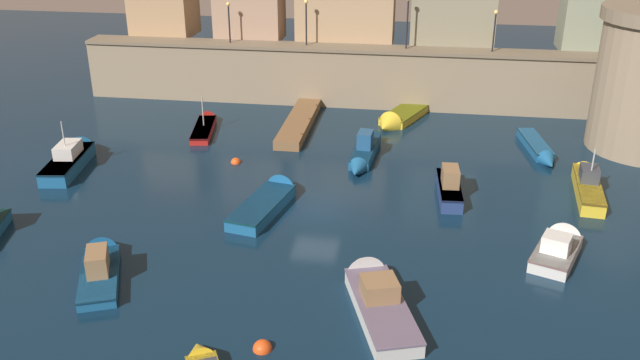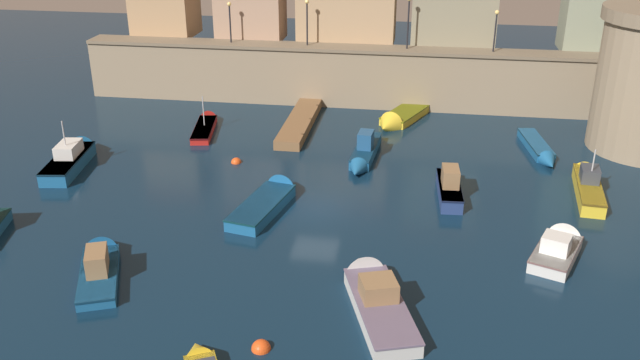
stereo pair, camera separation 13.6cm
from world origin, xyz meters
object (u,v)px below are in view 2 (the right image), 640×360
object	(u,v)px
quay_lamp_1	(307,15)
moored_boat_2	(100,262)
quay_lamp_2	(409,15)
moored_boat_8	(449,183)
moored_boat_11	(364,153)
mooring_buoy_0	(261,349)
moored_boat_5	(374,293)
moored_boat_6	(559,246)
moored_boat_9	(73,156)
moored_boat_12	(587,182)
moored_boat_0	(206,124)
moored_boat_10	(540,150)
quay_lamp_0	(230,15)
quay_lamp_3	(496,24)
moored_boat_4	(398,119)
moored_boat_7	(271,198)
mooring_buoy_1	(236,163)

from	to	relation	value
quay_lamp_1	moored_boat_2	distance (m)	27.60
quay_lamp_2	moored_boat_8	bearing A→B (deg)	-78.49
quay_lamp_2	moored_boat_11	xyz separation A→B (m)	(-2.05, -11.39, -6.62)
moored_boat_8	mooring_buoy_0	world-z (taller)	moored_boat_8
moored_boat_5	moored_boat_11	size ratio (longest dim) A/B	1.06
moored_boat_6	moored_boat_9	bearing A→B (deg)	97.86
moored_boat_12	mooring_buoy_0	world-z (taller)	moored_boat_12
moored_boat_0	moored_boat_12	world-z (taller)	moored_boat_12
quay_lamp_2	moored_boat_10	bearing A→B (deg)	-43.38
quay_lamp_1	quay_lamp_2	xyz separation A→B (m)	(7.62, 0.00, 0.23)
quay_lamp_1	moored_boat_6	bearing A→B (deg)	-53.70
moored_boat_10	mooring_buoy_0	size ratio (longest dim) A/B	8.56
moored_boat_9	moored_boat_2	bearing A→B (deg)	-156.06
quay_lamp_0	moored_boat_10	xyz separation A→B (m)	(22.77, -8.61, -6.39)
moored_boat_6	moored_boat_8	distance (m)	7.97
quay_lamp_2	moored_boat_0	xyz separation A→B (m)	(-13.79, -6.98, -6.84)
quay_lamp_0	moored_boat_11	bearing A→B (deg)	-44.46
quay_lamp_3	moored_boat_9	xyz separation A→B (m)	(-26.26, -14.78, -6.09)
quay_lamp_2	moored_boat_5	world-z (taller)	quay_lamp_2
quay_lamp_3	moored_boat_10	size ratio (longest dim) A/B	0.47
moored_boat_4	moored_boat_6	distance (m)	19.62
quay_lamp_1	moored_boat_6	distance (m)	27.61
moored_boat_7	moored_boat_8	xyz separation A→B (m)	(9.65, 2.93, 0.24)
moored_boat_2	moored_boat_9	size ratio (longest dim) A/B	0.87
moored_boat_11	moored_boat_12	bearing A→B (deg)	82.89
quay_lamp_3	moored_boat_10	xyz separation A→B (m)	(2.76, -8.61, -6.34)
quay_lamp_0	mooring_buoy_1	bearing A→B (deg)	-74.06
quay_lamp_2	moored_boat_4	distance (m)	7.87
moored_boat_6	moored_boat_10	distance (m)	13.05
moored_boat_9	moored_boat_10	world-z (taller)	moored_boat_9
moored_boat_6	moored_boat_8	world-z (taller)	moored_boat_8
mooring_buoy_0	mooring_buoy_1	size ratio (longest dim) A/B	1.17
moored_boat_9	mooring_buoy_0	size ratio (longest dim) A/B	9.34
quay_lamp_0	moored_boat_7	distance (m)	20.77
quay_lamp_1	moored_boat_7	world-z (taller)	quay_lamp_1
quay_lamp_0	moored_boat_2	xyz separation A→B (m)	(0.94, -26.33, -6.30)
moored_boat_0	mooring_buoy_1	world-z (taller)	moored_boat_0
moored_boat_6	moored_boat_9	size ratio (longest dim) A/B	0.70
moored_boat_11	moored_boat_5	bearing A→B (deg)	11.21
moored_boat_4	mooring_buoy_0	distance (m)	27.16
moored_boat_4	moored_boat_11	bearing A→B (deg)	8.94
moored_boat_11	moored_boat_8	bearing A→B (deg)	55.80
moored_boat_6	mooring_buoy_1	bearing A→B (deg)	86.22
moored_boat_7	moored_boat_8	world-z (taller)	moored_boat_8
quay_lamp_0	moored_boat_12	distance (m)	29.01
quay_lamp_3	moored_boat_4	xyz separation A→B (m)	(-6.63, -3.97, -6.33)
moored_boat_5	quay_lamp_0	bearing A→B (deg)	8.09
moored_boat_4	moored_boat_6	size ratio (longest dim) A/B	1.29
quay_lamp_0	quay_lamp_1	distance (m)	6.04
quay_lamp_1	mooring_buoy_1	xyz separation A→B (m)	(-2.32, -13.02, -6.87)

